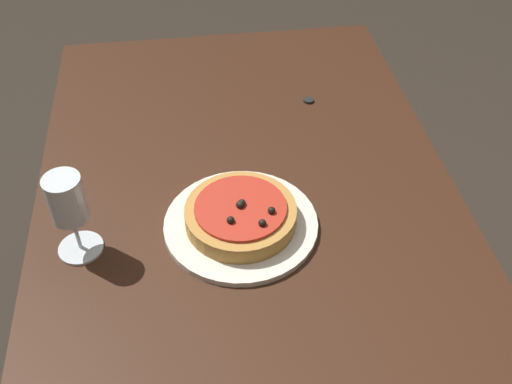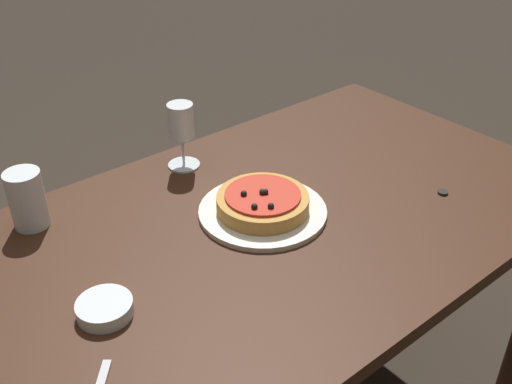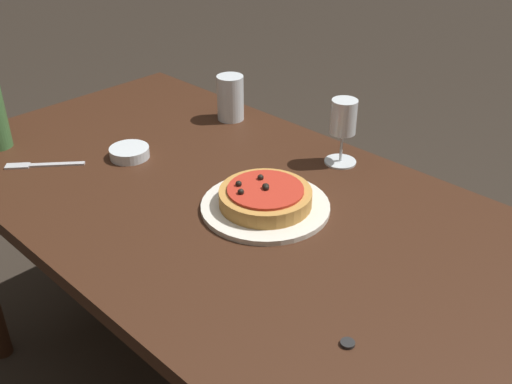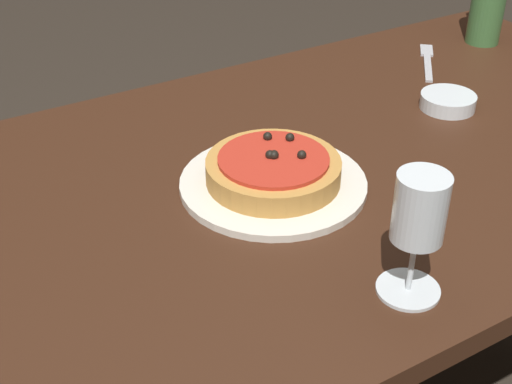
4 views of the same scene
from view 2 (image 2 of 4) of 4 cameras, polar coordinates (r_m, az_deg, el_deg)
name	(u,v)px [view 2 (image 2 of 4)]	position (r m, az deg, el deg)	size (l,w,h in m)	color
dining_table	(243,263)	(1.33, -1.25, -6.76)	(1.60, 0.83, 0.75)	#381E11
dinner_plate	(263,211)	(1.33, 0.64, -1.85)	(0.28, 0.28, 0.01)	silver
pizza	(263,202)	(1.31, 0.64, -0.93)	(0.20, 0.20, 0.05)	#BC843D
wine_glass	(181,125)	(1.47, -7.14, 6.36)	(0.08, 0.08, 0.17)	silver
water_cup	(27,199)	(1.35, -20.97, -0.65)	(0.08, 0.08, 0.13)	silver
side_bowl	(105,308)	(1.11, -14.21, -10.69)	(0.10, 0.10, 0.03)	silver
bottle_cap	(443,192)	(1.46, 17.37, -0.03)	(0.02, 0.02, 0.01)	black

